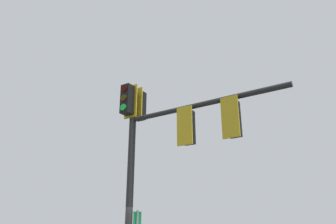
{
  "coord_description": "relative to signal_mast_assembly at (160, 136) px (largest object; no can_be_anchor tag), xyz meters",
  "views": [
    {
      "loc": [
        1.86,
        -9.39,
        1.86
      ],
      "look_at": [
        1.52,
        -1.08,
        4.99
      ],
      "focal_mm": 34.29,
      "sensor_mm": 36.0,
      "label": 1
    }
  ],
  "objects": [
    {
      "name": "signal_mast_assembly",
      "position": [
        0.0,
        0.0,
        0.0
      ],
      "size": [
        4.33,
        2.83,
        6.06
      ],
      "color": "black",
      "rests_on": "ground"
    }
  ]
}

